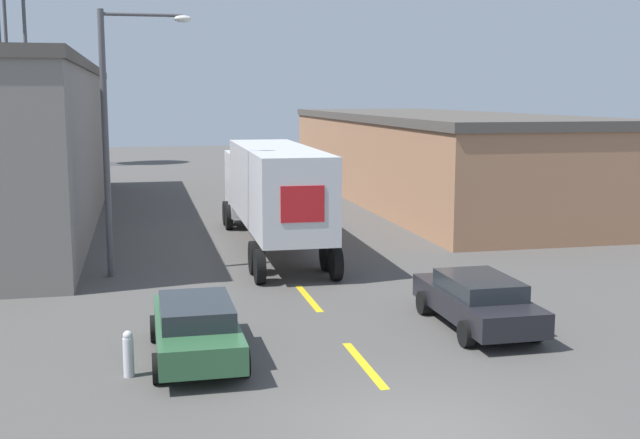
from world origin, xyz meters
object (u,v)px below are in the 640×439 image
object	(u,v)px
street_lamp	(116,124)
fire_hydrant	(128,354)
parked_car_left_near	(196,327)
semi_truck	(271,186)
parked_car_right_near	(477,300)

from	to	relation	value
street_lamp	fire_hydrant	size ratio (longest dim) A/B	8.53
parked_car_left_near	street_lamp	distance (m)	9.81
semi_truck	parked_car_right_near	bearing A→B (deg)	-73.17
parked_car_left_near	street_lamp	bearing A→B (deg)	101.46
parked_car_right_near	fire_hydrant	size ratio (longest dim) A/B	4.71
fire_hydrant	parked_car_left_near	bearing A→B (deg)	31.28
parked_car_right_near	fire_hydrant	world-z (taller)	parked_car_right_near
parked_car_right_near	semi_truck	bearing A→B (deg)	105.81
semi_truck	parked_car_right_near	world-z (taller)	semi_truck
parked_car_left_near	fire_hydrant	distance (m)	1.70
semi_truck	fire_hydrant	world-z (taller)	semi_truck
parked_car_left_near	semi_truck	bearing A→B (deg)	73.47
semi_truck	fire_hydrant	distance (m)	14.35
street_lamp	fire_hydrant	world-z (taller)	street_lamp
parked_car_right_near	fire_hydrant	distance (m)	8.57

